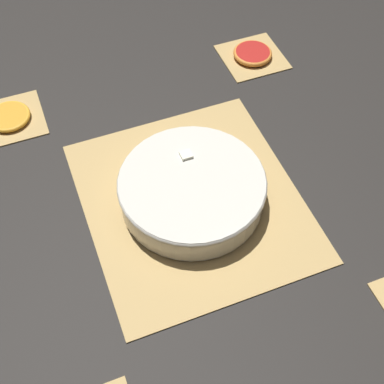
# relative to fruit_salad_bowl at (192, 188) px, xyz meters

# --- Properties ---
(ground_plane) EXTENTS (6.00, 6.00, 0.00)m
(ground_plane) POSITION_rel_fruit_salad_bowl_xyz_m (0.00, -0.00, -0.04)
(ground_plane) COLOR black
(bamboo_mat_center) EXTENTS (0.44, 0.40, 0.01)m
(bamboo_mat_center) POSITION_rel_fruit_salad_bowl_xyz_m (0.00, -0.00, -0.04)
(bamboo_mat_center) COLOR tan
(bamboo_mat_center) RESTS_ON ground_plane
(coaster_mat_near_left) EXTENTS (0.14, 0.14, 0.01)m
(coaster_mat_near_left) POSITION_rel_fruit_salad_bowl_xyz_m (-0.34, -0.29, -0.04)
(coaster_mat_near_left) COLOR tan
(coaster_mat_near_left) RESTS_ON ground_plane
(coaster_mat_far_left) EXTENTS (0.14, 0.14, 0.01)m
(coaster_mat_far_left) POSITION_rel_fruit_salad_bowl_xyz_m (-0.34, 0.29, -0.04)
(coaster_mat_far_left) COLOR tan
(coaster_mat_far_left) RESTS_ON ground_plane
(fruit_salad_bowl) EXTENTS (0.27, 0.27, 0.07)m
(fruit_salad_bowl) POSITION_rel_fruit_salad_bowl_xyz_m (0.00, 0.00, 0.00)
(fruit_salad_bowl) COLOR silver
(fruit_salad_bowl) RESTS_ON bamboo_mat_center
(orange_slice_whole) EXTENTS (0.09, 0.09, 0.01)m
(orange_slice_whole) POSITION_rel_fruit_salad_bowl_xyz_m (-0.34, -0.29, -0.03)
(orange_slice_whole) COLOR orange
(orange_slice_whole) RESTS_ON coaster_mat_near_left
(grapefruit_slice) EXTENTS (0.09, 0.09, 0.01)m
(grapefruit_slice) POSITION_rel_fruit_salad_bowl_xyz_m (-0.34, 0.29, -0.03)
(grapefruit_slice) COLOR #B2231E
(grapefruit_slice) RESTS_ON coaster_mat_far_left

